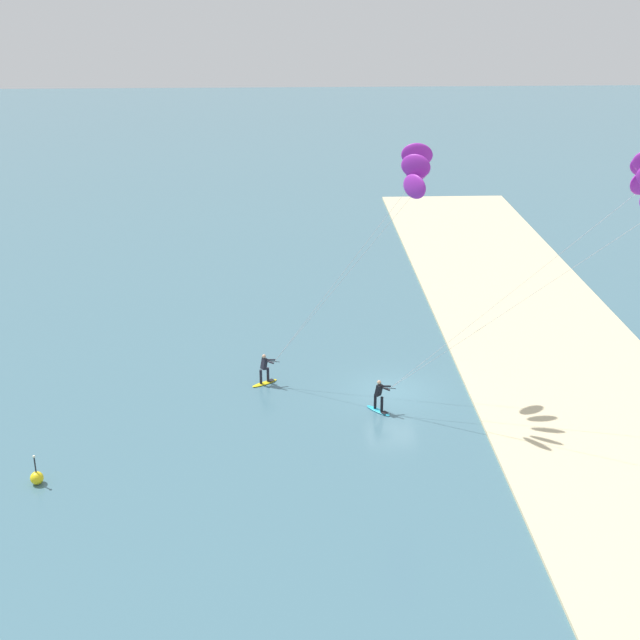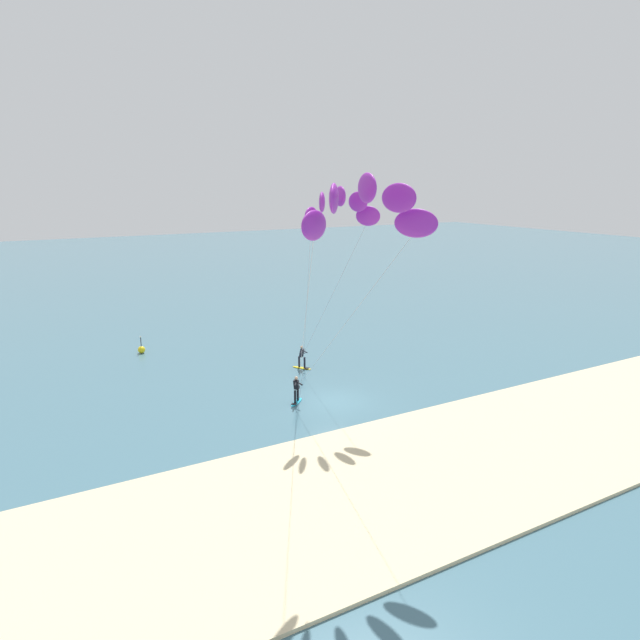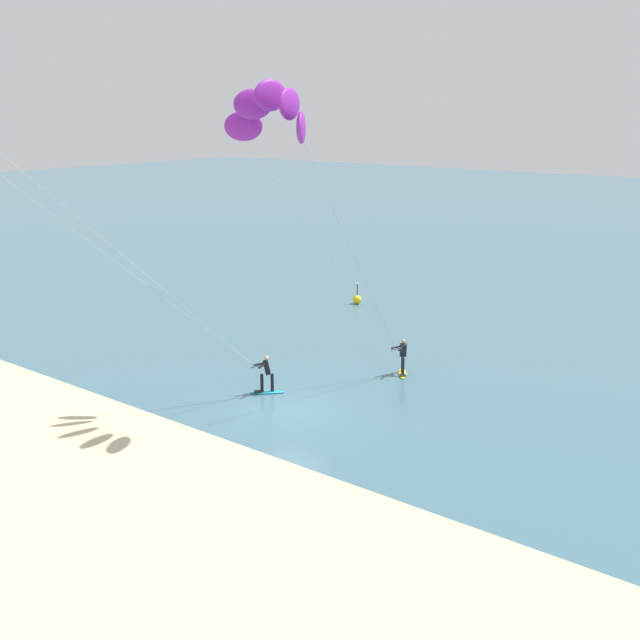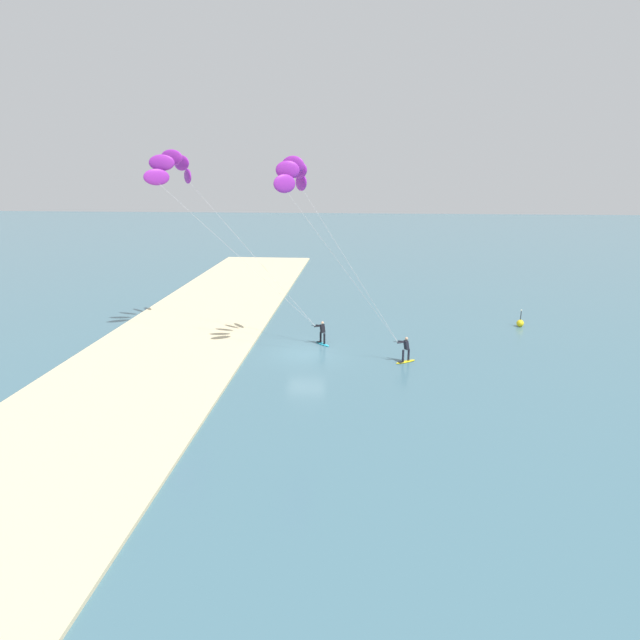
% 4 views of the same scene
% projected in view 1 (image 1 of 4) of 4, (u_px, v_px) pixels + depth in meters
% --- Properties ---
extents(ground_plane, '(240.00, 240.00, 0.00)m').
position_uv_depth(ground_plane, '(392.00, 392.00, 45.45)').
color(ground_plane, '#426B7A').
extents(sand_strip, '(80.00, 11.21, 0.16)m').
position_uv_depth(sand_strip, '(574.00, 387.00, 45.81)').
color(sand_strip, beige).
rests_on(sand_strip, ground).
extents(kitesurfer_nearshore, '(6.04, 12.85, 13.30)m').
position_uv_depth(kitesurfer_nearshore, '(639.00, 189.00, 37.30)').
color(kitesurfer_nearshore, '#23ADD1').
rests_on(kitesurfer_nearshore, ground).
extents(kitesurfer_mid_water, '(4.51, 9.03, 12.77)m').
position_uv_depth(kitesurfer_mid_water, '(408.00, 178.00, 41.25)').
color(kitesurfer_mid_water, yellow).
rests_on(kitesurfer_mid_water, ground).
extents(marker_buoy, '(0.56, 0.56, 1.38)m').
position_uv_depth(marker_buoy, '(37.00, 478.00, 37.35)').
color(marker_buoy, yellow).
rests_on(marker_buoy, ground).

